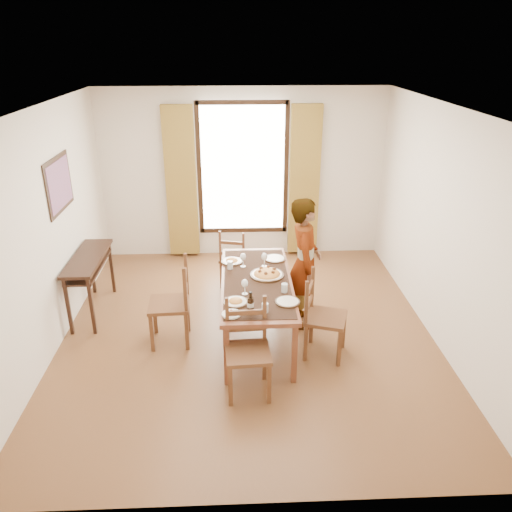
{
  "coord_description": "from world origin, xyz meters",
  "views": [
    {
      "loc": [
        -0.13,
        -5.3,
        3.37
      ],
      "look_at": [
        0.1,
        0.07,
        1.0
      ],
      "focal_mm": 35.0,
      "sensor_mm": 36.0,
      "label": 1
    }
  ],
  "objects_px": {
    "dining_table": "(257,285)",
    "pasta_platter": "(267,272)",
    "man": "(305,263)",
    "console_table": "(89,265)"
  },
  "relations": [
    {
      "from": "console_table",
      "to": "pasta_platter",
      "type": "relative_size",
      "value": 3.0
    },
    {
      "from": "dining_table",
      "to": "man",
      "type": "distance_m",
      "value": 0.69
    },
    {
      "from": "dining_table",
      "to": "pasta_platter",
      "type": "relative_size",
      "value": 4.87
    },
    {
      "from": "dining_table",
      "to": "pasta_platter",
      "type": "xyz_separation_m",
      "value": [
        0.13,
        0.11,
        0.12
      ]
    },
    {
      "from": "console_table",
      "to": "pasta_platter",
      "type": "distance_m",
      "value": 2.34
    },
    {
      "from": "dining_table",
      "to": "pasta_platter",
      "type": "height_order",
      "value": "pasta_platter"
    },
    {
      "from": "pasta_platter",
      "to": "man",
      "type": "bearing_deg",
      "value": 21.22
    },
    {
      "from": "dining_table",
      "to": "man",
      "type": "relative_size",
      "value": 1.18
    },
    {
      "from": "dining_table",
      "to": "console_table",
      "type": "bearing_deg",
      "value": 162.27
    },
    {
      "from": "console_table",
      "to": "dining_table",
      "type": "distance_m",
      "value": 2.24
    }
  ]
}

